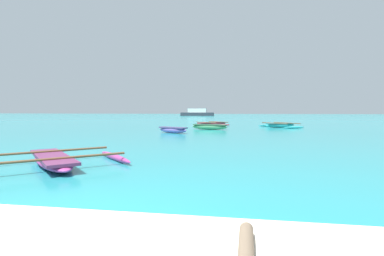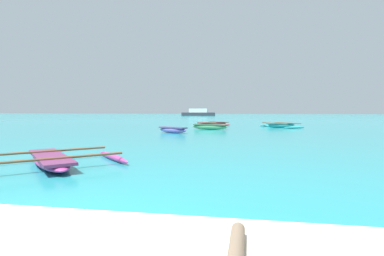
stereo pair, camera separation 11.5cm
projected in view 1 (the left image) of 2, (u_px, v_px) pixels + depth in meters
name	position (u px, v px, depth m)	size (l,w,h in m)	color
ground_plane	(18.00, 245.00, 3.53)	(240.00, 240.00, 0.00)	teal
moored_boat_0	(280.00, 125.00, 27.31)	(3.94, 4.30, 0.44)	#29AAAF
moored_boat_1	(53.00, 160.00, 8.52)	(4.53, 4.49, 0.36)	#A33A81
moored_boat_2	(209.00, 127.00, 24.39)	(3.06, 1.29, 0.43)	#42905D
moored_boat_3	(173.00, 130.00, 20.75)	(2.37, 1.66, 0.42)	#6C5CB0
moored_boat_4	(212.00, 124.00, 30.78)	(3.75, 3.65, 0.39)	#BB4859
distant_ferry	(197.00, 113.00, 82.01)	(9.05, 1.99, 1.99)	#2D333D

